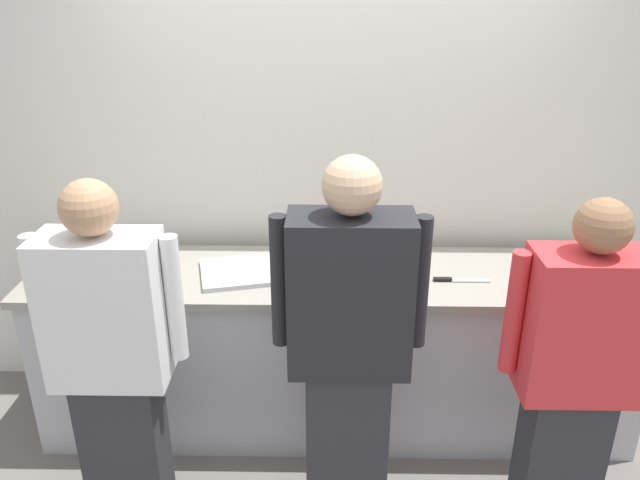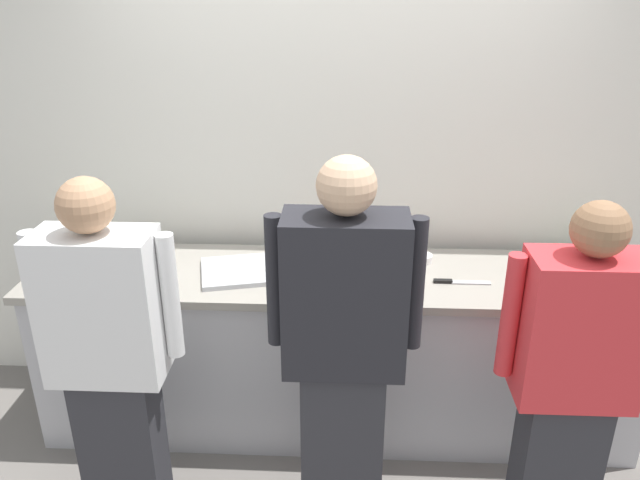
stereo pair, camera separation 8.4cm
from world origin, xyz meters
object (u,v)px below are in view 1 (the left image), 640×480
object	(u,v)px
ramekin_red_sauce	(600,268)
ramekin_orange_sauce	(344,272)
mixing_bowl_steel	(128,260)
chefs_knife	(457,280)
plate_stack_front	(554,266)
squeeze_bottle_spare	(580,243)
squeeze_bottle_secondary	(59,262)
chef_center	(349,349)
sheet_tray	(253,271)
ramekin_green_sauce	(420,256)
squeeze_bottle_primary	(318,243)
plate_stack_rear	(401,274)
chef_near_left	(113,362)
ramekin_yellow_sauce	(81,265)
chef_far_right	(574,376)

from	to	relation	value
ramekin_red_sauce	ramekin_orange_sauce	size ratio (longest dim) A/B	0.91
mixing_bowl_steel	chefs_knife	size ratio (longest dim) A/B	1.16
plate_stack_front	squeeze_bottle_spare	size ratio (longest dim) A/B	1.03
squeeze_bottle_secondary	ramekin_red_sauce	size ratio (longest dim) A/B	2.06
chef_center	sheet_tray	world-z (taller)	chef_center
chefs_knife	ramekin_green_sauce	bearing A→B (deg)	121.33
chef_center	squeeze_bottle_primary	distance (m)	0.84
plate_stack_rear	sheet_tray	world-z (taller)	plate_stack_rear
chef_near_left	squeeze_bottle_secondary	bearing A→B (deg)	125.66
chef_center	squeeze_bottle_spare	world-z (taller)	chef_center
squeeze_bottle_secondary	squeeze_bottle_primary	bearing A→B (deg)	10.50
chef_center	chefs_knife	world-z (taller)	chef_center
chef_center	plate_stack_front	xyz separation A→B (m)	(1.04, 0.68, 0.05)
squeeze_bottle_spare	ramekin_yellow_sauce	xyz separation A→B (m)	(-2.56, -0.15, -0.07)
mixing_bowl_steel	chefs_knife	distance (m)	1.63
chef_far_right	squeeze_bottle_spare	size ratio (longest dim) A/B	7.59
chef_near_left	squeeze_bottle_primary	size ratio (longest dim) A/B	7.88
mixing_bowl_steel	ramekin_green_sauce	distance (m)	1.49
mixing_bowl_steel	ramekin_yellow_sauce	distance (m)	0.26
plate_stack_front	sheet_tray	xyz separation A→B (m)	(-1.50, -0.01, -0.04)
mixing_bowl_steel	ramekin_green_sauce	world-z (taller)	mixing_bowl_steel
chef_center	mixing_bowl_steel	size ratio (longest dim) A/B	5.34
chef_center	ramekin_yellow_sauce	xyz separation A→B (m)	(-1.34, 0.70, 0.03)
chef_center	ramekin_green_sauce	xyz separation A→B (m)	(0.40, 0.84, 0.03)
chefs_knife	squeeze_bottle_secondary	bearing A→B (deg)	-179.76
squeeze_bottle_primary	ramekin_orange_sauce	bearing A→B (deg)	-53.25
chef_center	squeeze_bottle_spare	xyz separation A→B (m)	(1.22, 0.85, 0.11)
sheet_tray	ramekin_red_sauce	bearing A→B (deg)	1.45
sheet_tray	chef_near_left	bearing A→B (deg)	-124.05
chef_far_right	chef_center	bearing A→B (deg)	175.47
plate_stack_front	sheet_tray	distance (m)	1.50
plate_stack_front	chefs_knife	size ratio (longest dim) A/B	0.77
plate_stack_rear	ramekin_yellow_sauce	world-z (taller)	plate_stack_rear
chef_center	ramekin_orange_sauce	size ratio (longest dim) A/B	16.42
chef_far_right	ramekin_yellow_sauce	distance (m)	2.36
chef_near_left	ramekin_red_sauce	distance (m)	2.36
ramekin_yellow_sauce	plate_stack_front	bearing A→B (deg)	-0.50
ramekin_red_sauce	ramekin_orange_sauce	bearing A→B (deg)	-176.83
mixing_bowl_steel	ramekin_green_sauce	xyz separation A→B (m)	(1.48, 0.17, -0.05)
squeeze_bottle_spare	chef_center	bearing A→B (deg)	-145.24
plate_stack_front	plate_stack_rear	world-z (taller)	plate_stack_front
sheet_tray	ramekin_red_sauce	world-z (taller)	ramekin_red_sauce
squeeze_bottle_secondary	squeeze_bottle_spare	bearing A→B (deg)	5.64
chef_center	ramekin_green_sauce	bearing A→B (deg)	64.52
ramekin_orange_sauce	chef_center	bearing A→B (deg)	-89.50
squeeze_bottle_primary	plate_stack_front	bearing A→B (deg)	-7.02
squeeze_bottle_secondary	ramekin_red_sauce	bearing A→B (deg)	2.72
squeeze_bottle_secondary	plate_stack_rear	bearing A→B (deg)	1.03
squeeze_bottle_primary	ramekin_red_sauce	xyz separation A→B (m)	(1.42, -0.11, -0.08)
chef_center	chefs_knife	size ratio (longest dim) A/B	6.18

